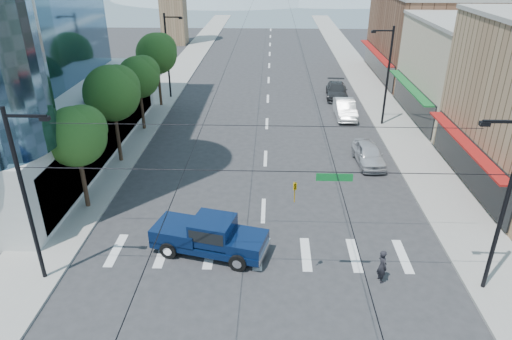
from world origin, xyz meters
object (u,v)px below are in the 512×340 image
object	(u,v)px
pickup_truck	(209,235)
parked_car_mid	(345,109)
parked_car_far	(337,91)
pedestrian	(382,266)
parked_car_near	(369,154)

from	to	relation	value
pickup_truck	parked_car_mid	xyz separation A→B (m)	(10.43, 22.59, -0.24)
pickup_truck	parked_car_far	world-z (taller)	pickup_truck
pickup_truck	pedestrian	bearing A→B (deg)	0.75
pedestrian	parked_car_near	xyz separation A→B (m)	(1.93, 13.88, -0.08)
parked_car_mid	parked_car_far	world-z (taller)	parked_car_mid
pickup_truck	parked_car_far	distance (m)	30.97
pickup_truck	pedestrian	world-z (taller)	pickup_truck
parked_car_near	parked_car_far	world-z (taller)	parked_car_near
parked_car_near	parked_car_mid	size ratio (longest dim) A/B	0.92
pedestrian	parked_car_mid	size ratio (longest dim) A/B	0.34
pickup_truck	parked_car_near	distance (m)	15.94
pickup_truck	parked_car_far	bearing A→B (deg)	84.42
parked_car_near	parked_car_far	bearing A→B (deg)	87.90
pedestrian	parked_car_far	bearing A→B (deg)	-18.38
parked_car_mid	parked_car_near	bearing A→B (deg)	-88.36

